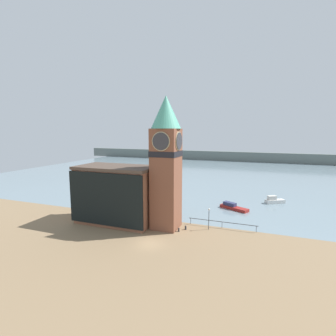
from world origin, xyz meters
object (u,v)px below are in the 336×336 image
object	(u,v)px
clock_tower	(166,160)
lamp_post	(209,215)
boat_near	(233,207)
mooring_bollard_far	(179,229)
mooring_bollard_near	(186,227)
boat_far	(274,200)
pier_building	(116,194)

from	to	relation	value
clock_tower	lamp_post	bearing A→B (deg)	13.60
boat_near	mooring_bollard_far	distance (m)	16.91
clock_tower	mooring_bollard_near	bearing A→B (deg)	3.67
boat_near	mooring_bollard_near	world-z (taller)	boat_near
boat_far	mooring_bollard_far	size ratio (longest dim) A/B	6.80
pier_building	boat_far	world-z (taller)	pier_building
clock_tower	pier_building	size ratio (longest dim) A/B	1.56
clock_tower	boat_near	world-z (taller)	clock_tower
pier_building	boat_far	bearing A→B (deg)	40.96
mooring_bollard_near	mooring_bollard_far	bearing A→B (deg)	-124.62
boat_far	lamp_post	size ratio (longest dim) A/B	1.23
pier_building	lamp_post	xyz separation A→B (m)	(16.13, 2.19, -2.51)
clock_tower	boat_far	bearing A→B (deg)	52.49
mooring_bollard_far	boat_near	bearing A→B (deg)	66.79
pier_building	lamp_post	bearing A→B (deg)	7.72
boat_near	mooring_bollard_near	xyz separation A→B (m)	(-5.86, -14.38, -0.08)
clock_tower	lamp_post	world-z (taller)	clock_tower
mooring_bollard_far	clock_tower	bearing A→B (deg)	159.55
clock_tower	mooring_bollard_near	world-z (taller)	clock_tower
clock_tower	pier_building	xyz separation A→B (m)	(-9.25, -0.52, -6.45)
pier_building	boat_near	size ratio (longest dim) A/B	2.25
boat_near	mooring_bollard_near	size ratio (longest dim) A/B	8.61
boat_near	lamp_post	world-z (taller)	lamp_post
mooring_bollard_near	lamp_post	xyz separation A→B (m)	(3.52, 1.45, 2.15)
mooring_bollard_far	mooring_bollard_near	bearing A→B (deg)	55.38
clock_tower	mooring_bollard_near	distance (m)	11.61
boat_far	mooring_bollard_near	bearing A→B (deg)	-152.63
clock_tower	boat_near	size ratio (longest dim) A/B	3.51
pier_building	mooring_bollard_far	world-z (taller)	pier_building
pier_building	mooring_bollard_far	distance (m)	12.71
mooring_bollard_near	lamp_post	world-z (taller)	lamp_post
clock_tower	lamp_post	xyz separation A→B (m)	(6.88, 1.66, -8.96)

